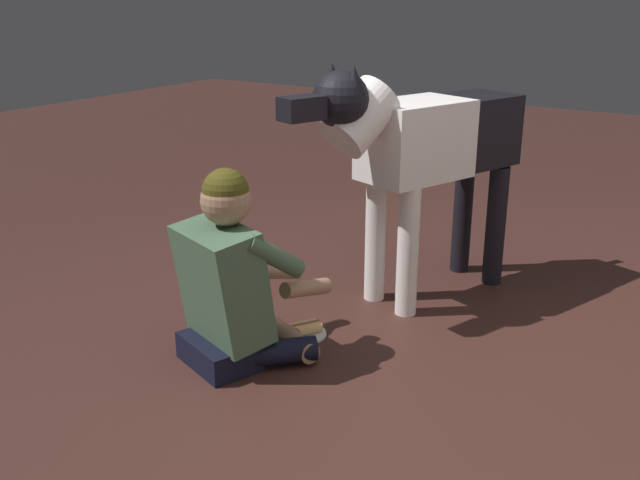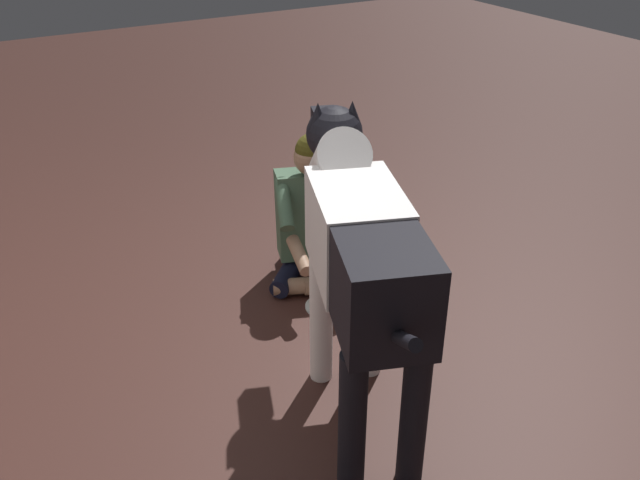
% 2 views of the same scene
% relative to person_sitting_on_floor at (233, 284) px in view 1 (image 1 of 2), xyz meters
% --- Properties ---
extents(ground_plane, '(14.72, 14.72, 0.00)m').
position_rel_person_sitting_on_floor_xyz_m(ground_plane, '(-0.27, 0.71, -0.35)').
color(ground_plane, '#3C211B').
extents(person_sitting_on_floor, '(0.70, 0.60, 0.86)m').
position_rel_person_sitting_on_floor_xyz_m(person_sitting_on_floor, '(0.00, 0.00, 0.00)').
color(person_sitting_on_floor, black).
rests_on(person_sitting_on_floor, ground).
extents(large_dog, '(1.52, 0.68, 1.23)m').
position_rel_person_sitting_on_floor_xyz_m(large_dog, '(-1.04, 0.37, 0.45)').
color(large_dog, white).
rests_on(large_dog, ground).
extents(hot_dog_on_plate, '(0.22, 0.22, 0.06)m').
position_rel_person_sitting_on_floor_xyz_m(hot_dog_on_plate, '(-0.34, 0.12, -0.33)').
color(hot_dog_on_plate, silver).
rests_on(hot_dog_on_plate, ground).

